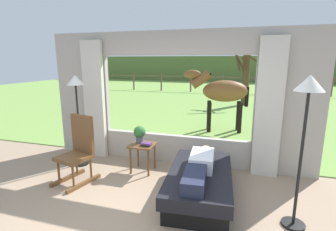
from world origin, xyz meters
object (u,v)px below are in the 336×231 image
object	(u,v)px
rocking_chair	(78,150)
floor_lamp_right	(307,107)
reclining_person	(200,166)
potted_plant	(140,133)
side_table	(143,149)
floor_lamp_left	(76,93)
pasture_tree	(245,77)
recliner_sofa	(200,184)
book_stack	(146,144)
horse	(222,92)

from	to	relation	value
rocking_chair	floor_lamp_right	distance (m)	3.43
reclining_person	potted_plant	size ratio (longest dim) A/B	4.49
side_table	floor_lamp_left	size ratio (longest dim) A/B	0.30
reclining_person	side_table	xyz separation A→B (m)	(-1.15, 0.66, -0.10)
potted_plant	floor_lamp_left	bearing A→B (deg)	-174.49
side_table	pasture_tree	bearing A→B (deg)	77.32
recliner_sofa	side_table	world-z (taller)	side_table
rocking_chair	pasture_tree	distance (m)	8.90
recliner_sofa	reclining_person	xyz separation A→B (m)	(0.00, -0.05, 0.30)
reclining_person	floor_lamp_right	world-z (taller)	floor_lamp_right
pasture_tree	floor_lamp_left	bearing A→B (deg)	-111.13
side_table	floor_lamp_left	distance (m)	1.62
floor_lamp_left	floor_lamp_right	world-z (taller)	floor_lamp_right
reclining_person	side_table	distance (m)	1.33
floor_lamp_right	book_stack	bearing A→B (deg)	159.22
floor_lamp_right	horse	distance (m)	4.24
side_table	potted_plant	bearing A→B (deg)	143.13
recliner_sofa	potted_plant	distance (m)	1.49
floor_lamp_right	pasture_tree	size ratio (longest dim) A/B	0.71
rocking_chair	floor_lamp_left	xyz separation A→B (m)	(-0.39, 0.58, 0.86)
book_stack	horse	bearing A→B (deg)	71.95
book_stack	pasture_tree	xyz separation A→B (m)	(1.66, 7.89, 0.74)
book_stack	floor_lamp_left	world-z (taller)	floor_lamp_left
horse	floor_lamp_left	bearing A→B (deg)	132.82
rocking_chair	potted_plant	xyz separation A→B (m)	(0.82, 0.70, 0.16)
horse	floor_lamp_right	bearing A→B (deg)	-172.54
rocking_chair	potted_plant	bearing A→B (deg)	55.00
reclining_person	side_table	bearing A→B (deg)	145.68
recliner_sofa	potted_plant	bearing A→B (deg)	146.94
reclining_person	floor_lamp_left	distance (m)	2.67
side_table	floor_lamp_right	xyz separation A→B (m)	(2.38, -0.93, 1.07)
potted_plant	floor_lamp_left	world-z (taller)	floor_lamp_left
side_table	floor_lamp_left	bearing A→B (deg)	-177.49
recliner_sofa	book_stack	bearing A→B (deg)	148.11
rocking_chair	side_table	bearing A→B (deg)	49.91
side_table	floor_lamp_right	distance (m)	2.78
potted_plant	book_stack	size ratio (longest dim) A/B	1.67
recliner_sofa	side_table	distance (m)	1.32
recliner_sofa	book_stack	distance (m)	1.24
floor_lamp_left	reclining_person	bearing A→B (deg)	-13.88
book_stack	recliner_sofa	bearing A→B (deg)	-27.31
rocking_chair	side_table	distance (m)	1.11
potted_plant	floor_lamp_right	xyz separation A→B (m)	(2.46, -0.99, 0.80)
pasture_tree	recliner_sofa	bearing A→B (deg)	-94.11
potted_plant	book_stack	xyz separation A→B (m)	(0.18, -0.12, -0.15)
rocking_chair	book_stack	xyz separation A→B (m)	(0.99, 0.57, 0.00)
floor_lamp_left	floor_lamp_right	bearing A→B (deg)	-13.41
side_table	horse	size ratio (longest dim) A/B	0.29
potted_plant	side_table	bearing A→B (deg)	-36.87
reclining_person	floor_lamp_left	size ratio (longest dim) A/B	0.82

